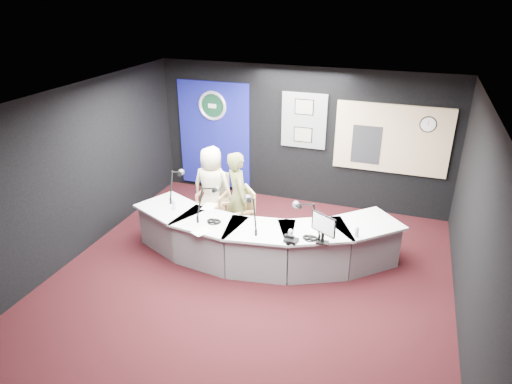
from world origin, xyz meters
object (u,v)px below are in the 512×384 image
(broadcast_desk, at_px, (260,239))
(person_man, at_px, (212,187))
(armchair_right, at_px, (238,214))
(armchair_left, at_px, (212,199))
(person_woman, at_px, (238,197))

(broadcast_desk, bearing_deg, person_man, 144.35)
(broadcast_desk, xyz_separation_m, armchair_right, (-0.57, 0.50, 0.13))
(broadcast_desk, relative_size, armchair_left, 4.38)
(person_man, bearing_deg, broadcast_desk, 142.74)
(armchair_right, relative_size, person_man, 0.65)
(person_man, relative_size, person_woman, 0.93)
(broadcast_desk, height_order, armchair_right, armchair_right)
(armchair_left, bearing_deg, broadcast_desk, -35.26)
(person_woman, bearing_deg, armchair_right, -0.00)
(armchair_left, height_order, person_man, person_man)
(armchair_left, height_order, person_woman, person_woman)
(person_woman, bearing_deg, armchair_left, 23.20)
(armchair_right, bearing_deg, armchair_left, -159.86)
(armchair_left, relative_size, armchair_right, 1.02)
(person_man, bearing_deg, armchair_right, 148.06)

